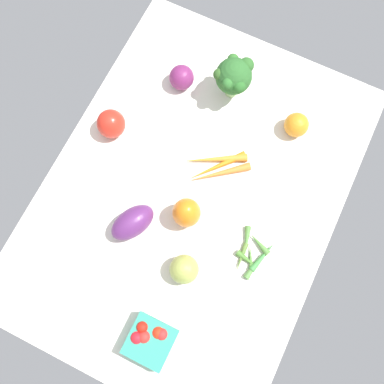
% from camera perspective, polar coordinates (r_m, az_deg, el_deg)
% --- Properties ---
extents(tablecloth, '(1.04, 0.76, 0.02)m').
position_cam_1_polar(tablecloth, '(1.22, 0.00, -0.38)').
color(tablecloth, silver).
rests_on(tablecloth, ground).
extents(carrot_bunch, '(0.15, 0.18, 0.02)m').
position_cam_1_polar(carrot_bunch, '(1.23, 3.18, 3.28)').
color(carrot_bunch, orange).
rests_on(carrot_bunch, tablecloth).
extents(heirloom_tomato_orange, '(0.07, 0.07, 0.07)m').
position_cam_1_polar(heirloom_tomato_orange, '(1.28, 13.09, 8.29)').
color(heirloom_tomato_orange, orange).
rests_on(heirloom_tomato_orange, tablecloth).
extents(okra_pile, '(0.13, 0.10, 0.02)m').
position_cam_1_polar(okra_pile, '(1.18, 7.75, -7.79)').
color(okra_pile, '#54893D').
rests_on(okra_pile, tablecloth).
extents(berry_basket, '(0.11, 0.11, 0.06)m').
position_cam_1_polar(berry_basket, '(1.14, -5.34, -18.17)').
color(berry_basket, teal).
rests_on(berry_basket, tablecloth).
extents(bell_pepper_orange, '(0.10, 0.10, 0.10)m').
position_cam_1_polar(bell_pepper_orange, '(1.15, -0.70, -2.64)').
color(bell_pepper_orange, orange).
rests_on(bell_pepper_orange, tablecloth).
extents(eggplant, '(0.14, 0.12, 0.07)m').
position_cam_1_polar(eggplant, '(1.17, -7.55, -3.85)').
color(eggplant, '#5C2866').
rests_on(eggplant, tablecloth).
extents(red_onion_center, '(0.07, 0.07, 0.07)m').
position_cam_1_polar(red_onion_center, '(1.31, -1.33, 14.32)').
color(red_onion_center, '#76255E').
rests_on(red_onion_center, tablecloth).
extents(broccoli_head, '(0.11, 0.10, 0.14)m').
position_cam_1_polar(broccoli_head, '(1.25, 5.33, 14.41)').
color(broccoli_head, '#9BC87D').
rests_on(broccoli_head, tablecloth).
extents(bell_pepper_red, '(0.10, 0.10, 0.08)m').
position_cam_1_polar(bell_pepper_red, '(1.26, -10.22, 8.51)').
color(bell_pepper_red, red).
rests_on(bell_pepper_red, tablecloth).
extents(heirloom_tomato_green, '(0.07, 0.07, 0.07)m').
position_cam_1_polar(heirloom_tomato_green, '(1.14, -1.02, -9.76)').
color(heirloom_tomato_green, '#99A349').
rests_on(heirloom_tomato_green, tablecloth).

